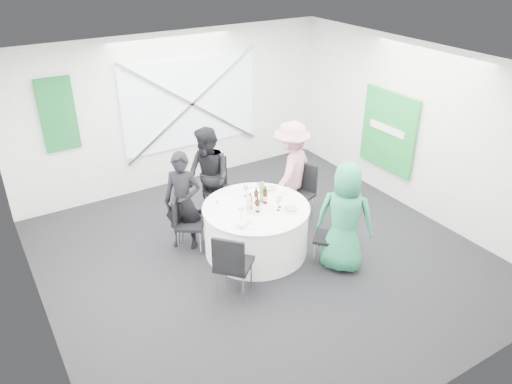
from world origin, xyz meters
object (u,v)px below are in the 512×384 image
chair_back_right (302,188)px  person_woman_green (345,218)px  banquet_table (256,229)px  chair_front_right (334,234)px  chair_front_left (232,262)px  chair_back_left (184,219)px  chair_back (218,185)px  person_woman_pink (291,171)px  person_man_back (208,177)px  person_man_back_left (183,201)px  green_water_bottle (262,194)px  clear_water_bottle (248,205)px

chair_back_right → person_woman_green: bearing=-32.9°
banquet_table → chair_front_right: chair_front_right is taller
chair_front_left → chair_back_left: bearing=-41.2°
banquet_table → chair_back: (-0.01, 1.16, 0.23)m
chair_back_left → chair_front_left: 1.38m
chair_back → chair_back_left: bearing=-147.8°
chair_back_left → person_woman_pink: 1.94m
chair_back_right → person_woman_green: 1.45m
chair_back → chair_front_left: chair_back is taller
banquet_table → chair_back: bearing=90.4°
banquet_table → person_woman_green: size_ratio=0.97×
banquet_table → chair_front_left: (-0.84, -0.77, 0.19)m
banquet_table → person_man_back: bearing=100.5°
banquet_table → person_man_back: person_man_back is taller
chair_back → person_woman_green: 2.30m
chair_back_left → person_woman_green: size_ratio=0.54×
chair_front_right → person_woman_pink: bearing=-143.3°
chair_back_right → person_man_back_left: (-1.98, 0.26, 0.20)m
chair_back → green_water_bottle: 1.12m
person_woman_green → chair_front_right: bearing=-18.4°
chair_front_left → person_woman_green: bearing=-139.5°
person_man_back → person_woman_pink: 1.35m
chair_front_right → person_man_back: bearing=-106.1°
banquet_table → green_water_bottle: bearing=28.2°
chair_front_right → person_man_back: (-0.99, 1.96, 0.32)m
chair_front_left → clear_water_bottle: bearing=-86.4°
person_man_back → person_woman_green: bearing=16.0°
chair_back_left → person_woman_pink: (1.92, 0.01, 0.32)m
person_man_back_left → green_water_bottle: bearing=8.3°
person_man_back → chair_back_left: bearing=-62.9°
person_woman_pink → person_woman_green: 1.60m
green_water_bottle → chair_back_right: bearing=19.4°
chair_back_left → person_man_back: 0.89m
chair_front_left → person_woman_green: person_woman_green is taller
person_man_back_left → green_water_bottle: (1.00, -0.60, 0.12)m
chair_back_left → chair_back_right: 2.02m
person_man_back_left → person_woman_green: size_ratio=0.95×
chair_back_left → green_water_bottle: (1.03, -0.52, 0.38)m
green_water_bottle → clear_water_bottle: green_water_bottle is taller
person_man_back → green_water_bottle: (0.37, -1.03, 0.07)m
person_woman_pink → clear_water_bottle: 1.41m
chair_back_left → banquet_table: bearing=-90.0°
chair_back → green_water_bottle: green_water_bottle is taller
person_woman_green → clear_water_bottle: 1.35m
chair_back_left → person_woman_pink: size_ratio=0.53×
chair_back_right → chair_front_right: (-0.36, -1.27, -0.07)m
person_woman_green → green_water_bottle: size_ratio=4.97×
chair_back → chair_back_right: chair_back is taller
chair_back → person_woman_pink: size_ratio=0.62×
chair_front_right → chair_front_left: bearing=-45.4°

